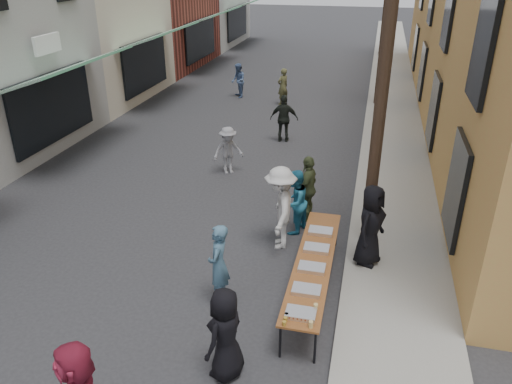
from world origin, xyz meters
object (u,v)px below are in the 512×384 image
at_px(catering_tray_sausage, 301,314).
at_px(serving_table, 314,263).
at_px(server, 370,225).
at_px(guest_front_c, 295,202).
at_px(utility_pole_near, 387,46).
at_px(guest_front_a, 226,334).

bearing_deg(catering_tray_sausage, serving_table, 90.00).
xyz_separation_m(catering_tray_sausage, server, (1.01, 2.89, 0.20)).
xyz_separation_m(serving_table, guest_front_c, (-0.76, 2.31, 0.09)).
xyz_separation_m(utility_pole_near, catering_tray_sausage, (-0.96, -3.80, -3.71)).
bearing_deg(utility_pole_near, guest_front_a, -113.80).
xyz_separation_m(guest_front_a, server, (2.07, 3.67, 0.18)).
relative_size(utility_pole_near, guest_front_a, 5.55).
distance_m(guest_front_c, server, 2.08).
height_order(utility_pole_near, server, utility_pole_near).
height_order(catering_tray_sausage, guest_front_a, guest_front_a).
relative_size(utility_pole_near, catering_tray_sausage, 18.00).
xyz_separation_m(guest_front_c, server, (1.78, -1.07, 0.20)).
bearing_deg(guest_front_c, utility_pole_near, 105.05).
height_order(utility_pole_near, serving_table, utility_pole_near).
bearing_deg(utility_pole_near, serving_table, -114.13).
relative_size(utility_pole_near, serving_table, 2.25).
height_order(utility_pole_near, guest_front_a, utility_pole_near).
bearing_deg(guest_front_c, server, 79.24).
bearing_deg(serving_table, server, 50.76).
distance_m(catering_tray_sausage, server, 3.07).
bearing_deg(serving_table, guest_front_c, 108.27).
bearing_deg(guest_front_a, server, 169.94).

